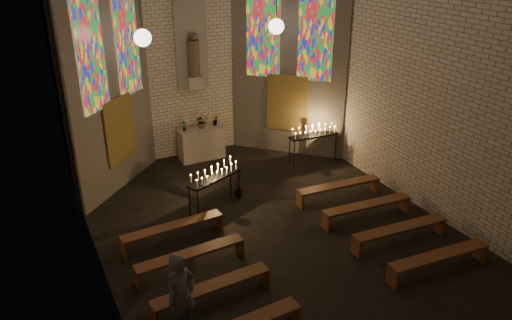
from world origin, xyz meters
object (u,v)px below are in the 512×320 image
at_px(aisle_flower_pot, 238,189).
at_px(votive_stand_right, 314,133).
at_px(visitor, 181,297).
at_px(votive_stand_left, 214,175).
at_px(altar, 201,144).

bearing_deg(aisle_flower_pot, votive_stand_right, 18.43).
distance_m(aisle_flower_pot, visitor, 5.28).
relative_size(votive_stand_right, visitor, 0.95).
bearing_deg(votive_stand_left, votive_stand_right, -2.95).
height_order(altar, aisle_flower_pot, altar).
bearing_deg(votive_stand_right, altar, 152.09).
xyz_separation_m(votive_stand_right, visitor, (-6.07, -5.28, -0.15)).
xyz_separation_m(altar, visitor, (-3.07, -7.13, 0.33)).
distance_m(votive_stand_right, visitor, 8.05).
relative_size(aisle_flower_pot, votive_stand_right, 0.28).
relative_size(votive_stand_left, visitor, 0.97).
bearing_deg(votive_stand_right, aisle_flower_pot, -157.81).
bearing_deg(aisle_flower_pot, votive_stand_left, -155.19).
bearing_deg(visitor, aisle_flower_pot, 35.00).
xyz_separation_m(altar, votive_stand_left, (-0.86, -3.24, 0.50)).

